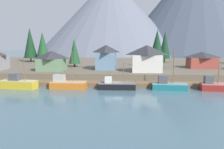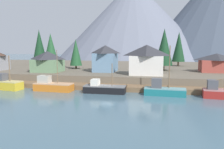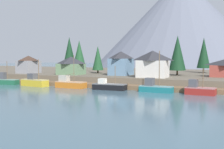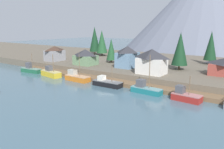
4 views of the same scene
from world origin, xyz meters
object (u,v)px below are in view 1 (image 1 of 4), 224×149
fishing_boat_red (214,86)px  house_blue (106,57)px  conifer_mid_left (74,51)px  fishing_boat_yellow (18,83)px  fishing_boat_orange (67,84)px  fishing_boat_black (116,85)px  house_white (147,58)px  house_red (202,60)px  conifer_mid_right (43,45)px  conifer_near_left (165,45)px  conifer_back_right (30,43)px  fishing_boat_teal (168,85)px  conifer_back_left (157,46)px  house_green (52,60)px

fishing_boat_red → house_blue: house_blue is taller
conifer_mid_left → fishing_boat_yellow: bearing=-109.6°
fishing_boat_red → conifer_mid_left: size_ratio=0.71×
fishing_boat_orange → fishing_boat_black: (10.97, 0.11, -0.17)m
house_white → house_red: house_white is taller
house_white → conifer_mid_right: 44.79m
conifer_near_left → house_white: bearing=-108.7°
fishing_boat_black → conifer_back_right: (-35.02, 37.29, 8.97)m
fishing_boat_black → house_red: (25.19, 20.61, 4.11)m
fishing_boat_teal → conifer_back_right: (-46.50, 37.23, 8.81)m
conifer_mid_left → conifer_back_left: size_ratio=0.77×
fishing_boat_red → house_red: house_red is taller
fishing_boat_red → house_red: size_ratio=0.75×
fishing_boat_teal → conifer_back_right: 60.22m
fishing_boat_teal → fishing_boat_red: size_ratio=1.48×
fishing_boat_teal → house_white: size_ratio=1.16×
conifer_near_left → fishing_boat_orange: bearing=-126.0°
house_red → conifer_back_left: (-13.40, 1.25, 4.03)m
conifer_mid_right → conifer_back_left: bearing=-18.6°
conifer_back_right → fishing_boat_yellow: bearing=-71.0°
house_red → conifer_mid_right: size_ratio=0.72×
conifer_mid_right → conifer_mid_left: bearing=-42.5°
fishing_boat_orange → fishing_boat_teal: bearing=2.5°
fishing_boat_orange → conifer_back_left: (22.75, 21.97, 7.96)m
fishing_boat_teal → house_blue: 22.47m
fishing_boat_yellow → conifer_mid_right: conifer_mid_right is taller
fishing_boat_red → conifer_back_right: (-56.26, 37.45, 8.80)m
conifer_near_left → conifer_back_left: conifer_near_left is taller
house_red → conifer_back_right: conifer_back_right is taller
fishing_boat_orange → house_white: (18.64, 10.99, 5.04)m
house_white → conifer_mid_left: (-21.76, 10.76, 1.32)m
fishing_boat_black → fishing_boat_teal: (11.48, 0.06, 0.17)m
house_green → conifer_near_left: bearing=36.6°
fishing_boat_black → house_white: size_ratio=1.02×
conifer_back_left → fishing_boat_orange: bearing=-136.0°
house_white → house_red: bearing=29.0°
fishing_boat_teal → fishing_boat_orange: bearing=-176.7°
fishing_boat_yellow → fishing_boat_orange: size_ratio=1.01×
fishing_boat_yellow → conifer_mid_right: bearing=110.8°
fishing_boat_yellow → conifer_mid_left: (7.89, 22.19, 6.26)m
fishing_boat_teal → conifer_mid_right: (-40.97, 35.67, 7.92)m
house_white → conifer_near_left: 29.12m
fishing_boat_yellow → conifer_back_left: 41.27m
fishing_boat_orange → conifer_near_left: 48.19m
fishing_boat_orange → conifer_mid_right: size_ratio=0.72×
fishing_boat_black → fishing_boat_red: 21.24m
conifer_near_left → conifer_back_right: conifer_back_right is taller
house_white → fishing_boat_red: bearing=-39.1°
fishing_boat_yellow → fishing_boat_black: 21.99m
house_blue → conifer_mid_right: size_ratio=0.62×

